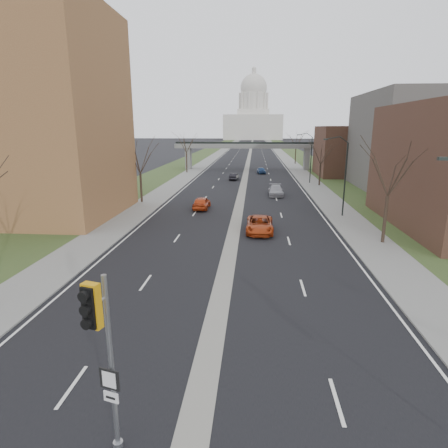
# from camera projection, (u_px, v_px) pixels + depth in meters

# --- Properties ---
(ground) EXTENTS (700.00, 700.00, 0.00)m
(ground) POSITION_uv_depth(u_px,v_px,m) (192.00, 437.00, 12.09)
(ground) COLOR black
(ground) RESTS_ON ground
(road_surface) EXTENTS (20.00, 600.00, 0.01)m
(road_surface) POSITION_uv_depth(u_px,v_px,m) (250.00, 152.00, 156.86)
(road_surface) COLOR black
(road_surface) RESTS_ON ground
(median_strip) EXTENTS (1.20, 600.00, 0.02)m
(median_strip) POSITION_uv_depth(u_px,v_px,m) (250.00, 152.00, 156.86)
(median_strip) COLOR gray
(median_strip) RESTS_ON ground
(sidewalk_right) EXTENTS (4.00, 600.00, 0.12)m
(sidewalk_right) POSITION_uv_depth(u_px,v_px,m) (279.00, 152.00, 155.92)
(sidewalk_right) COLOR gray
(sidewalk_right) RESTS_ON ground
(sidewalk_left) EXTENTS (4.00, 600.00, 0.12)m
(sidewalk_left) POSITION_uv_depth(u_px,v_px,m) (222.00, 151.00, 157.78)
(sidewalk_left) COLOR gray
(sidewalk_left) RESTS_ON ground
(grass_verge_right) EXTENTS (8.00, 600.00, 0.10)m
(grass_verge_right) POSITION_uv_depth(u_px,v_px,m) (294.00, 152.00, 155.45)
(grass_verge_right) COLOR #2F431F
(grass_verge_right) RESTS_ON ground
(grass_verge_left) EXTENTS (8.00, 600.00, 0.10)m
(grass_verge_left) POSITION_uv_depth(u_px,v_px,m) (208.00, 151.00, 158.25)
(grass_verge_left) COLOR #2F431F
(grass_verge_left) RESTS_ON ground
(commercial_block_mid) EXTENTS (18.00, 22.00, 15.00)m
(commercial_block_mid) POSITION_uv_depth(u_px,v_px,m) (423.00, 142.00, 58.22)
(commercial_block_mid) COLOR #575550
(commercial_block_mid) RESTS_ON ground
(commercial_block_far) EXTENTS (14.00, 14.00, 10.00)m
(commercial_block_far) POSITION_uv_depth(u_px,v_px,m) (353.00, 151.00, 76.69)
(commercial_block_far) COLOR #533627
(commercial_block_far) RESTS_ON ground
(pedestrian_bridge) EXTENTS (34.00, 3.00, 6.45)m
(pedestrian_bridge) POSITION_uv_depth(u_px,v_px,m) (247.00, 149.00, 88.09)
(pedestrian_bridge) COLOR slate
(pedestrian_bridge) RESTS_ON ground
(capitol) EXTENTS (48.00, 42.00, 55.75)m
(capitol) POSITION_uv_depth(u_px,v_px,m) (253.00, 117.00, 316.30)
(capitol) COLOR beige
(capitol) RESTS_ON ground
(streetlight_mid) EXTENTS (2.61, 0.20, 8.70)m
(streetlight_mid) POSITION_uv_depth(u_px,v_px,m) (340.00, 154.00, 40.38)
(streetlight_mid) COLOR black
(streetlight_mid) RESTS_ON sidewalk_right
(streetlight_far) EXTENTS (2.61, 0.20, 8.70)m
(streetlight_far) POSITION_uv_depth(u_px,v_px,m) (307.00, 144.00, 65.48)
(streetlight_far) COLOR black
(streetlight_far) RESTS_ON sidewalk_right
(tree_left_b) EXTENTS (6.75, 6.75, 8.81)m
(tree_left_b) POSITION_uv_depth(u_px,v_px,m) (139.00, 155.00, 48.22)
(tree_left_b) COLOR #382B21
(tree_left_b) RESTS_ON sidewalk_left
(tree_left_c) EXTENTS (7.65, 7.65, 9.99)m
(tree_left_c) POSITION_uv_depth(u_px,v_px,m) (186.00, 140.00, 80.83)
(tree_left_c) COLOR #382B21
(tree_left_c) RESTS_ON sidewalk_left
(tree_right_a) EXTENTS (7.20, 7.20, 9.40)m
(tree_right_a) POSITION_uv_depth(u_px,v_px,m) (391.00, 166.00, 30.65)
(tree_right_a) COLOR #382B21
(tree_right_a) RESTS_ON sidewalk_right
(tree_right_b) EXTENTS (6.30, 6.30, 8.22)m
(tree_right_b) POSITION_uv_depth(u_px,v_px,m) (321.00, 151.00, 62.71)
(tree_right_b) COLOR #382B21
(tree_right_b) RESTS_ON sidewalk_right
(tree_right_c) EXTENTS (7.65, 7.65, 9.99)m
(tree_right_c) POSITION_uv_depth(u_px,v_px,m) (296.00, 138.00, 101.01)
(tree_right_c) COLOR #382B21
(tree_right_c) RESTS_ON sidewalk_right
(signal_pole_median) EXTENTS (0.76, 0.97, 5.77)m
(signal_pole_median) POSITION_uv_depth(u_px,v_px,m) (101.00, 338.00, 10.38)
(signal_pole_median) COLOR gray
(signal_pole_median) RESTS_ON ground
(car_left_near) EXTENTS (1.89, 4.53, 1.53)m
(car_left_near) POSITION_uv_depth(u_px,v_px,m) (202.00, 203.00, 45.81)
(car_left_near) COLOR #B93B15
(car_left_near) RESTS_ON ground
(car_left_far) EXTENTS (1.74, 4.02, 1.29)m
(car_left_far) POSITION_uv_depth(u_px,v_px,m) (234.00, 176.00, 71.46)
(car_left_far) COLOR black
(car_left_far) RESTS_ON ground
(car_right_near) EXTENTS (2.57, 5.47, 1.51)m
(car_right_near) POSITION_uv_depth(u_px,v_px,m) (260.00, 224.00, 35.59)
(car_right_near) COLOR #A53611
(car_right_near) RESTS_ON ground
(car_right_mid) EXTENTS (2.09, 5.12, 1.49)m
(car_right_mid) POSITION_uv_depth(u_px,v_px,m) (276.00, 190.00, 54.89)
(car_right_mid) COLOR #96969D
(car_right_mid) RESTS_ON ground
(car_right_far) EXTENTS (2.04, 4.13, 1.36)m
(car_right_far) POSITION_uv_depth(u_px,v_px,m) (261.00, 170.00, 81.29)
(car_right_far) COLOR navy
(car_right_far) RESTS_ON ground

